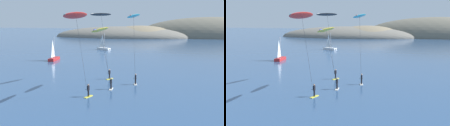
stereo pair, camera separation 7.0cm
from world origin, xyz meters
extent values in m
ellipsoid|color=slate|center=(-26.93, 150.21, 0.00)|extent=(81.44, 32.21, 12.28)
ellipsoid|color=#84755B|center=(-16.50, 151.63, 0.00)|extent=(44.38, 31.87, 13.32)
ellipsoid|color=#6B6656|center=(23.43, 161.25, 0.00)|extent=(88.73, 36.04, 23.10)
cube|color=#B22323|center=(-22.07, 53.86, 0.35)|extent=(1.96, 4.93, 0.70)
cone|color=#B22323|center=(-22.35, 56.24, 0.35)|extent=(0.92, 2.22, 0.67)
cylinder|color=#B2B2B7|center=(-22.11, 54.16, 3.20)|extent=(0.12, 0.12, 5.00)
pyramid|color=white|center=(-22.00, 53.26, 3.03)|extent=(0.29, 1.80, 4.25)
cylinder|color=#A5A5AD|center=(-22.00, 53.26, 0.95)|extent=(0.29, 1.80, 0.08)
cube|color=white|center=(-17.30, 80.54, 0.35)|extent=(4.96, 3.18, 0.70)
cone|color=white|center=(-15.09, 79.59, 0.35)|extent=(2.25, 1.46, 0.67)
cylinder|color=#B2B2B7|center=(-17.02, 80.42, 3.20)|extent=(0.12, 0.12, 5.00)
pyramid|color=white|center=(-17.85, 80.78, 3.03)|extent=(1.69, 0.78, 4.25)
cylinder|color=#A5A5AD|center=(-17.85, 80.78, 0.95)|extent=(1.69, 0.78, 0.08)
cube|color=silver|center=(-0.90, 29.44, 0.04)|extent=(0.55, 1.53, 0.08)
cylinder|color=black|center=(-0.90, 29.44, 0.48)|extent=(0.22, 0.22, 0.80)
cube|color=black|center=(-0.90, 29.44, 1.18)|extent=(0.20, 0.34, 0.60)
sphere|color=beige|center=(-0.90, 29.44, 1.60)|extent=(0.22, 0.22, 0.22)
cylinder|color=black|center=(-0.90, 29.09, 1.06)|extent=(0.55, 0.05, 0.04)
ellipsoid|color=yellow|center=(-0.83, 24.17, 8.69)|extent=(1.65, 5.32, 0.78)
cylinder|color=#1432E0|center=(-0.83, 24.17, 8.74)|extent=(0.23, 5.03, 0.16)
cylinder|color=#333338|center=(-0.86, 26.63, 4.82)|extent=(0.10, 4.95, 7.54)
cube|color=yellow|center=(-3.01, 36.19, 0.04)|extent=(0.99, 1.53, 0.08)
cylinder|color=black|center=(-3.01, 36.19, 0.48)|extent=(0.22, 0.22, 0.80)
cube|color=black|center=(-3.01, 36.19, 1.18)|extent=(0.30, 0.39, 0.60)
sphere|color=tan|center=(-3.01, 36.19, 1.60)|extent=(0.22, 0.22, 0.22)
cylinder|color=black|center=(-3.12, 35.86, 1.06)|extent=(0.53, 0.22, 0.04)
ellipsoid|color=black|center=(-3.74, 34.05, 10.72)|extent=(2.85, 5.39, 0.56)
cylinder|color=white|center=(-3.74, 34.05, 10.77)|extent=(1.78, 4.80, 0.16)
cylinder|color=#333338|center=(-3.43, 34.95, 5.84)|extent=(0.65, 1.84, 9.56)
cube|color=yellow|center=(-2.69, 24.82, 0.04)|extent=(0.81, 1.55, 0.08)
cylinder|color=black|center=(-2.69, 24.82, 0.48)|extent=(0.22, 0.22, 0.80)
cube|color=black|center=(-2.69, 24.82, 1.18)|extent=(0.25, 0.36, 0.60)
sphere|color=#9E7051|center=(-2.69, 24.82, 1.60)|extent=(0.22, 0.22, 0.22)
cylinder|color=black|center=(-2.74, 24.47, 1.06)|extent=(0.55, 0.12, 0.04)
ellipsoid|color=red|center=(-3.09, 22.04, 10.40)|extent=(1.89, 5.24, 0.92)
cylinder|color=#23D6DB|center=(-3.09, 22.04, 10.45)|extent=(0.84, 4.84, 0.16)
cylinder|color=#333338|center=(-2.92, 23.26, 5.68)|extent=(0.37, 2.45, 9.25)
cube|color=silver|center=(1.95, 33.31, 0.04)|extent=(0.71, 1.55, 0.08)
cylinder|color=black|center=(1.95, 33.31, 0.48)|extent=(0.22, 0.22, 0.80)
cube|color=black|center=(1.95, 33.31, 1.18)|extent=(0.20, 0.34, 0.60)
sphere|color=tan|center=(1.95, 33.31, 1.60)|extent=(0.22, 0.22, 0.22)
cylinder|color=black|center=(1.95, 32.96, 1.06)|extent=(0.55, 0.04, 0.04)
ellipsoid|color=#23B2C6|center=(1.94, 31.17, 10.42)|extent=(1.63, 5.01, 0.71)
cylinder|color=#DB4C38|center=(1.94, 31.17, 10.47)|extent=(0.18, 4.75, 0.16)
cylinder|color=#333338|center=(1.95, 32.07, 5.69)|extent=(0.03, 1.81, 9.26)
camera|label=1|loc=(9.37, -8.45, 9.90)|focal=45.00mm
camera|label=2|loc=(9.44, -8.43, 9.90)|focal=45.00mm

